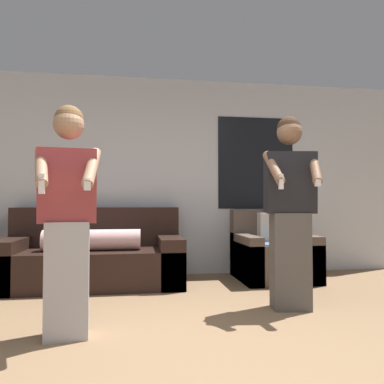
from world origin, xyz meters
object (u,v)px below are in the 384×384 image
armchair (273,255)px  person_right (290,210)px  person_left (68,218)px  couch (94,258)px

armchair → person_right: person_right is taller
armchair → person_left: 2.92m
person_right → armchair: bearing=75.8°
person_left → person_right: 1.96m
couch → armchair: 2.24m
couch → person_left: bearing=-89.8°
person_left → person_right: (1.90, 0.46, 0.05)m
couch → armchair: bearing=-0.4°
armchair → person_left: bearing=-141.4°
armchair → person_left: size_ratio=0.55×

